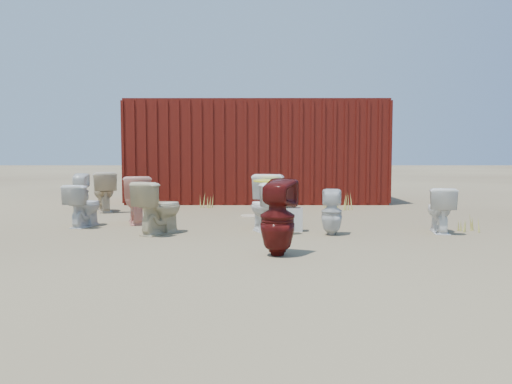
{
  "coord_description": "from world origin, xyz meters",
  "views": [
    {
      "loc": [
        0.03,
        -7.2,
        1.12
      ],
      "look_at": [
        0.0,
        0.6,
        0.55
      ],
      "focal_mm": 35.0,
      "sensor_mm": 36.0,
      "label": 1
    }
  ],
  "objects_px": {
    "shipping_container": "(257,152)",
    "toilet_back_beige_right": "(159,208)",
    "toilet_front_a": "(84,205)",
    "toilet_front_pink": "(136,200)",
    "toilet_front_e": "(440,210)",
    "loose_tank": "(286,219)",
    "toilet_back_e": "(332,212)",
    "toilet_front_c": "(273,200)",
    "toilet_front_maroon": "(278,218)",
    "toilet_back_beige_left": "(104,192)",
    "toilet_back_a": "(80,192)",
    "toilet_back_yellowlid": "(266,207)"
  },
  "relations": [
    {
      "from": "toilet_front_a",
      "to": "toilet_back_a",
      "type": "height_order",
      "value": "toilet_back_a"
    },
    {
      "from": "shipping_container",
      "to": "toilet_front_a",
      "type": "bearing_deg",
      "value": -120.56
    },
    {
      "from": "toilet_front_a",
      "to": "toilet_back_beige_left",
      "type": "relative_size",
      "value": 0.84
    },
    {
      "from": "toilet_back_beige_right",
      "to": "toilet_back_yellowlid",
      "type": "bearing_deg",
      "value": -144.09
    },
    {
      "from": "toilet_front_maroon",
      "to": "loose_tank",
      "type": "bearing_deg",
      "value": -72.99
    },
    {
      "from": "toilet_back_beige_right",
      "to": "toilet_back_yellowlid",
      "type": "height_order",
      "value": "toilet_back_beige_right"
    },
    {
      "from": "toilet_front_e",
      "to": "toilet_back_beige_left",
      "type": "relative_size",
      "value": 0.83
    },
    {
      "from": "toilet_front_c",
      "to": "toilet_back_a",
      "type": "relative_size",
      "value": 1.11
    },
    {
      "from": "shipping_container",
      "to": "toilet_front_maroon",
      "type": "bearing_deg",
      "value": -87.93
    },
    {
      "from": "toilet_front_e",
      "to": "toilet_back_beige_right",
      "type": "xyz_separation_m",
      "value": [
        -4.06,
        -0.15,
        0.05
      ]
    },
    {
      "from": "toilet_front_maroon",
      "to": "toilet_back_beige_right",
      "type": "xyz_separation_m",
      "value": [
        -1.63,
        1.55,
        -0.05
      ]
    },
    {
      "from": "toilet_back_e",
      "to": "loose_tank",
      "type": "height_order",
      "value": "toilet_back_e"
    },
    {
      "from": "toilet_back_beige_left",
      "to": "loose_tank",
      "type": "xyz_separation_m",
      "value": [
        3.49,
        -2.53,
        -0.22
      ]
    },
    {
      "from": "toilet_front_pink",
      "to": "toilet_back_beige_right",
      "type": "bearing_deg",
      "value": 100.8
    },
    {
      "from": "toilet_back_beige_right",
      "to": "toilet_back_e",
      "type": "xyz_separation_m",
      "value": [
        2.45,
        -0.09,
        -0.05
      ]
    },
    {
      "from": "shipping_container",
      "to": "toilet_front_e",
      "type": "relative_size",
      "value": 9.09
    },
    {
      "from": "toilet_front_c",
      "to": "loose_tank",
      "type": "height_order",
      "value": "toilet_front_c"
    },
    {
      "from": "toilet_back_yellowlid",
      "to": "toilet_front_pink",
      "type": "bearing_deg",
      "value": -47.34
    },
    {
      "from": "toilet_back_a",
      "to": "toilet_back_beige_left",
      "type": "xyz_separation_m",
      "value": [
        0.56,
        -0.22,
        0.02
      ]
    },
    {
      "from": "toilet_back_a",
      "to": "loose_tank",
      "type": "bearing_deg",
      "value": 140.6
    },
    {
      "from": "toilet_front_e",
      "to": "loose_tank",
      "type": "distance_m",
      "value": 2.24
    },
    {
      "from": "toilet_back_beige_right",
      "to": "toilet_front_e",
      "type": "bearing_deg",
      "value": -146.38
    },
    {
      "from": "toilet_front_c",
      "to": "toilet_back_a",
      "type": "distance_m",
      "value": 4.51
    },
    {
      "from": "toilet_front_a",
      "to": "shipping_container",
      "type": "bearing_deg",
      "value": -106.64
    },
    {
      "from": "shipping_container",
      "to": "toilet_front_a",
      "type": "distance_m",
      "value": 5.41
    },
    {
      "from": "toilet_front_maroon",
      "to": "toilet_back_beige_left",
      "type": "relative_size",
      "value": 1.08
    },
    {
      "from": "toilet_front_maroon",
      "to": "toilet_front_e",
      "type": "distance_m",
      "value": 2.97
    },
    {
      "from": "toilet_front_c",
      "to": "toilet_back_a",
      "type": "xyz_separation_m",
      "value": [
        -3.86,
        2.33,
        -0.04
      ]
    },
    {
      "from": "toilet_front_maroon",
      "to": "toilet_back_beige_left",
      "type": "height_order",
      "value": "toilet_front_maroon"
    },
    {
      "from": "toilet_front_a",
      "to": "toilet_back_e",
      "type": "relative_size",
      "value": 1.03
    },
    {
      "from": "toilet_back_a",
      "to": "toilet_back_yellowlid",
      "type": "xyz_separation_m",
      "value": [
        3.75,
        -2.92,
        -0.01
      ]
    },
    {
      "from": "toilet_front_a",
      "to": "toilet_front_pink",
      "type": "xyz_separation_m",
      "value": [
        0.73,
        0.39,
        0.06
      ]
    },
    {
      "from": "toilet_front_pink",
      "to": "toilet_back_beige_left",
      "type": "height_order",
      "value": "toilet_back_beige_left"
    },
    {
      "from": "shipping_container",
      "to": "toilet_back_a",
      "type": "xyz_separation_m",
      "value": [
        -3.6,
        -2.28,
        -0.82
      ]
    },
    {
      "from": "toilet_back_e",
      "to": "loose_tank",
      "type": "relative_size",
      "value": 1.3
    },
    {
      "from": "shipping_container",
      "to": "toilet_front_c",
      "type": "relative_size",
      "value": 7.13
    },
    {
      "from": "toilet_front_pink",
      "to": "toilet_front_maroon",
      "type": "relative_size",
      "value": 0.92
    },
    {
      "from": "toilet_back_e",
      "to": "toilet_front_maroon",
      "type": "bearing_deg",
      "value": 68.32
    },
    {
      "from": "toilet_front_a",
      "to": "loose_tank",
      "type": "distance_m",
      "value": 3.2
    },
    {
      "from": "shipping_container",
      "to": "toilet_back_beige_right",
      "type": "height_order",
      "value": "shipping_container"
    },
    {
      "from": "toilet_front_c",
      "to": "toilet_front_e",
      "type": "distance_m",
      "value": 2.49
    },
    {
      "from": "toilet_back_a",
      "to": "loose_tank",
      "type": "xyz_separation_m",
      "value": [
        4.05,
        -2.76,
        -0.2
      ]
    },
    {
      "from": "toilet_front_c",
      "to": "toilet_back_beige_left",
      "type": "distance_m",
      "value": 3.92
    },
    {
      "from": "toilet_front_a",
      "to": "loose_tank",
      "type": "bearing_deg",
      "value": -174.08
    },
    {
      "from": "toilet_back_a",
      "to": "loose_tank",
      "type": "distance_m",
      "value": 4.9
    },
    {
      "from": "loose_tank",
      "to": "toilet_back_beige_right",
      "type": "bearing_deg",
      "value": -163.4
    },
    {
      "from": "toilet_back_yellowlid",
      "to": "toilet_back_e",
      "type": "distance_m",
      "value": 0.94
    },
    {
      "from": "toilet_front_maroon",
      "to": "toilet_back_yellowlid",
      "type": "distance_m",
      "value": 1.67
    },
    {
      "from": "shipping_container",
      "to": "toilet_front_a",
      "type": "relative_size",
      "value": 8.94
    },
    {
      "from": "toilet_back_beige_left",
      "to": "loose_tank",
      "type": "distance_m",
      "value": 4.32
    }
  ]
}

